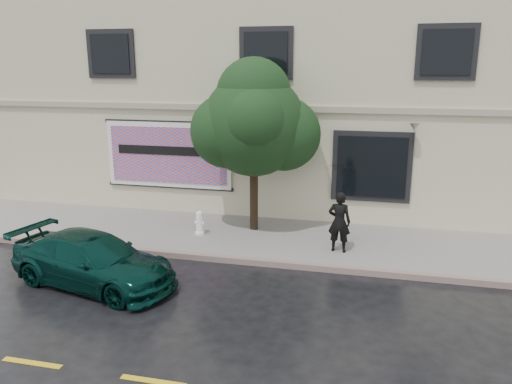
% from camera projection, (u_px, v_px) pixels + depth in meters
% --- Properties ---
extents(ground, '(90.00, 90.00, 0.00)m').
position_uv_depth(ground, '(219.00, 288.00, 11.21)').
color(ground, black).
rests_on(ground, ground).
extents(sidewalk, '(20.00, 3.50, 0.15)m').
position_uv_depth(sidewalk, '(253.00, 238.00, 14.26)').
color(sidewalk, gray).
rests_on(sidewalk, ground).
extents(curb, '(20.00, 0.18, 0.16)m').
position_uv_depth(curb, '(236.00, 260.00, 12.61)').
color(curb, slate).
rests_on(curb, ground).
extents(road_marking, '(19.00, 0.12, 0.01)m').
position_uv_depth(road_marking, '(153.00, 381.00, 7.91)').
color(road_marking, gold).
rests_on(road_marking, ground).
extents(building, '(20.00, 8.12, 7.00)m').
position_uv_depth(building, '(288.00, 102.00, 18.82)').
color(building, '#BDB298').
rests_on(building, ground).
extents(billboard, '(4.30, 0.16, 2.20)m').
position_uv_depth(billboard, '(168.00, 155.00, 16.05)').
color(billboard, white).
rests_on(billboard, ground).
extents(car, '(4.31, 2.62, 1.17)m').
position_uv_depth(car, '(93.00, 260.00, 11.26)').
color(car, '#072C27').
rests_on(car, ground).
extents(pedestrian, '(0.62, 0.44, 1.60)m').
position_uv_depth(pedestrian, '(339.00, 222.00, 12.82)').
color(pedestrian, black).
rests_on(pedestrian, sidewalk).
extents(umbrella, '(1.16, 1.16, 0.67)m').
position_uv_depth(umbrella, '(341.00, 179.00, 12.54)').
color(umbrella, black).
rests_on(umbrella, pedestrian).
extents(street_tree, '(2.91, 2.91, 4.54)m').
position_uv_depth(street_tree, '(254.00, 125.00, 14.02)').
color(street_tree, '#302415').
rests_on(street_tree, sidewalk).
extents(fire_hydrant, '(0.29, 0.27, 0.69)m').
position_uv_depth(fire_hydrant, '(200.00, 223.00, 14.25)').
color(fire_hydrant, white).
rests_on(fire_hydrant, sidewalk).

